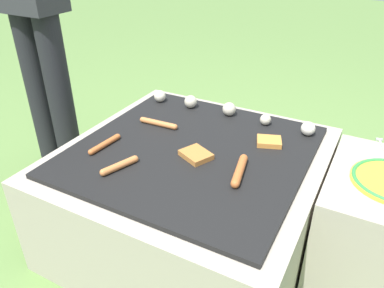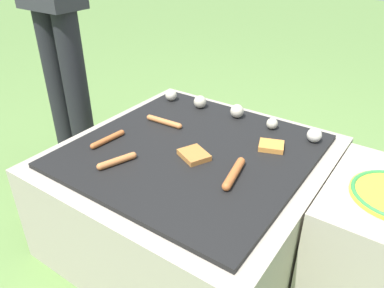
{
  "view_description": "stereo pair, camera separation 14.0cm",
  "coord_description": "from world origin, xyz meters",
  "views": [
    {
      "loc": [
        0.57,
        -1.07,
        1.16
      ],
      "look_at": [
        0.0,
        0.0,
        0.45
      ],
      "focal_mm": 35.0,
      "sensor_mm": 36.0,
      "label": 1
    },
    {
      "loc": [
        0.69,
        -1.0,
        1.16
      ],
      "look_at": [
        0.0,
        0.0,
        0.45
      ],
      "focal_mm": 35.0,
      "sensor_mm": 36.0,
      "label": 2
    }
  ],
  "objects": [
    {
      "name": "side_ledge",
      "position": [
        0.68,
        0.14,
        0.22
      ],
      "size": [
        0.4,
        0.51,
        0.43
      ],
      "color": "#A89E8C",
      "rests_on": "ground_plane"
    },
    {
      "name": "sausage_back_left",
      "position": [
        -0.3,
        -0.14,
        0.44
      ],
      "size": [
        0.03,
        0.16,
        0.02
      ],
      "color": "#B7602D",
      "rests_on": "grill"
    },
    {
      "name": "mushroom_row",
      "position": [
        -0.01,
        0.32,
        0.46
      ],
      "size": [
        0.76,
        0.08,
        0.06
      ],
      "color": "beige",
      "rests_on": "grill"
    },
    {
      "name": "ground_plane",
      "position": [
        0.0,
        0.0,
        0.0
      ],
      "size": [
        14.0,
        14.0,
        0.0
      ],
      "primitive_type": "plane",
      "color": "#608442"
    },
    {
      "name": "sausage_front_left",
      "position": [
        0.22,
        -0.07,
        0.45
      ],
      "size": [
        0.06,
        0.19,
        0.03
      ],
      "color": "#B7602D",
      "rests_on": "grill"
    },
    {
      "name": "bread_slice_center",
      "position": [
        0.04,
        -0.05,
        0.44
      ],
      "size": [
        0.13,
        0.12,
        0.02
      ],
      "color": "#B27033",
      "rests_on": "grill"
    },
    {
      "name": "grill",
      "position": [
        0.0,
        0.0,
        0.22
      ],
      "size": [
        0.95,
        0.95,
        0.43
      ],
      "color": "#A89E8C",
      "rests_on": "ground_plane"
    },
    {
      "name": "sausage_mid_right",
      "position": [
        -0.16,
        -0.24,
        0.45
      ],
      "size": [
        0.07,
        0.14,
        0.02
      ],
      "color": "#C6753D",
      "rests_on": "grill"
    },
    {
      "name": "bread_slice_right",
      "position": [
        0.24,
        0.17,
        0.44
      ],
      "size": [
        0.11,
        0.1,
        0.02
      ],
      "color": "#D18438",
      "rests_on": "grill"
    },
    {
      "name": "sausage_front_center",
      "position": [
        -0.21,
        0.1,
        0.45
      ],
      "size": [
        0.18,
        0.03,
        0.02
      ],
      "color": "#C6753D",
      "rests_on": "grill"
    }
  ]
}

